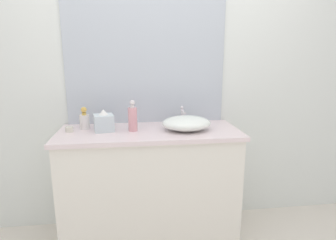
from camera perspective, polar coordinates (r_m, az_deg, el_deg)
name	(u,v)px	position (r m, az deg, el deg)	size (l,w,h in m)	color
bathroom_wall_rear	(161,74)	(2.37, -1.52, 9.37)	(6.00, 0.06, 2.60)	silver
vanity_counter	(150,185)	(2.27, -3.63, -13.12)	(1.35, 0.55, 0.90)	white
wall_mirror_panel	(146,51)	(2.31, -4.48, 13.86)	(1.28, 0.01, 1.17)	#B2BCC6
sink_basin	(186,123)	(2.11, 3.76, -0.65)	(0.37, 0.30, 0.11)	white
faucet	(183,114)	(2.26, 2.96, 1.23)	(0.03, 0.13, 0.15)	silver
soap_dispenser	(133,118)	(2.09, -7.18, 0.45)	(0.07, 0.07, 0.23)	pink
lotion_bottle	(84,120)	(2.23, -16.59, -0.02)	(0.07, 0.07, 0.17)	silver
tissue_box	(104,122)	(2.13, -12.90, -0.35)	(0.16, 0.16, 0.16)	silver
candle_jar	(69,129)	(2.19, -19.40, -1.77)	(0.06, 0.06, 0.04)	beige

